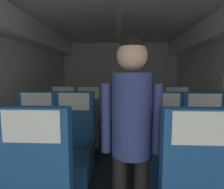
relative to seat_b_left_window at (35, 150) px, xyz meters
The scene contains 11 objects.
ground 1.21m from the seat_b_left_window, 31.46° to the left, with size 3.62×6.09×0.02m, color #23282D.
fuselage_shell 1.73m from the seat_b_left_window, 42.23° to the left, with size 3.50×5.74×2.32m.
seat_b_left_window is the anchor object (origin of this frame).
seat_b_left_aisle 0.44m from the seat_b_left_window, ahead, with size 0.48×0.52×1.13m.
seat_b_right_aisle 1.90m from the seat_b_left_window, ahead, with size 0.48×0.52×1.13m.
seat_b_right_window 1.46m from the seat_b_left_window, ahead, with size 0.48×0.52×1.13m.
seat_c_left_window 0.98m from the seat_b_left_window, 90.13° to the left, with size 0.48×0.52×1.13m.
seat_c_left_aisle 1.06m from the seat_b_left_window, 66.06° to the left, with size 0.48×0.52×1.13m.
seat_c_right_aisle 2.14m from the seat_b_left_window, 27.17° to the left, with size 0.48×0.52×1.13m.
seat_c_right_window 1.76m from the seat_b_left_window, 33.47° to the left, with size 0.48×0.52×1.13m.
flight_attendant 1.34m from the seat_b_left_window, 31.87° to the right, with size 0.43×0.28×1.59m.
Camera 1 is at (0.03, 0.36, 1.33)m, focal length 28.60 mm.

